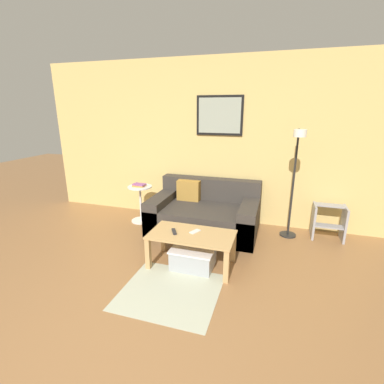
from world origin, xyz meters
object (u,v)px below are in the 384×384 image
Objects in this scene: storage_bin at (193,257)px; floor_lamp at (295,173)px; coffee_table at (192,239)px; book_stack at (139,185)px; step_stool at (328,221)px; couch at (205,214)px; cell_phone at (195,231)px; side_table at (141,200)px; remote_control at (174,232)px.

storage_bin is 1.75m from floor_lamp.
book_stack reaches higher than coffee_table.
floor_lamp is 3.18× the size of step_stool.
couch is 1.42m from floor_lamp.
floor_lamp reaches higher than step_stool.
storage_bin is 1.72m from book_stack.
step_stool is (1.62, 1.20, -0.14)m from cell_phone.
side_table is (-1.23, 1.08, 0.24)m from storage_bin.
side_table reaches higher than coffee_table.
floor_lamp reaches higher than cell_phone.
storage_bin is at bearing -140.91° from step_stool.
cell_phone is 2.03m from step_stool.
couch is at bearing -178.88° from floor_lamp.
storage_bin is 2.41× the size of book_stack.
coffee_table reaches higher than storage_bin.
coffee_table is at bearing -142.34° from step_stool.
book_stack is 1.39× the size of remote_control.
storage_bin is 0.30m from cell_phone.
step_stool is at bearing 5.49° from remote_control.
side_table is 3.98× the size of remote_control.
floor_lamp is at bearing 43.19° from coffee_table.
step_stool is at bearing 37.66° from coffee_table.
couch is 3.24× the size of step_stool.
book_stack is (-1.24, 1.08, 0.50)m from storage_bin.
cell_phone reaches higher than coffee_table.
remote_control is 0.25m from cell_phone.
cell_phone reaches higher than storage_bin.
coffee_table is at bearing -23.24° from remote_control.
side_table is (-2.32, -0.00, -0.61)m from floor_lamp.
step_stool reaches higher than cell_phone.
floor_lamp is 1.79m from remote_control.
cell_phone is at bearing -38.56° from side_table.
cell_phone is at bearing -8.58° from remote_control.
storage_bin is 1.66m from side_table.
side_table is 1.46m from remote_control.
remote_control is 2.26m from step_stool.
book_stack is 2.89m from step_stool.
book_stack is at bearing -179.69° from floor_lamp.
floor_lamp is (1.08, 1.09, 0.85)m from storage_bin.
remote_control reaches higher than coffee_table.
side_table is 1.57m from cell_phone.
couch is 10.54× the size of remote_control.
coffee_table is 0.64× the size of floor_lamp.
floor_lamp is at bearing 45.11° from storage_bin.
remote_control is (1.00, -1.06, -0.21)m from book_stack.
storage_bin is 0.38m from remote_control.
cell_phone is (-0.01, 0.11, 0.28)m from storage_bin.
book_stack is (-1.21, 1.03, 0.29)m from coffee_table.
side_table is at bearing 103.69° from remote_control.
side_table is 2.87× the size of book_stack.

